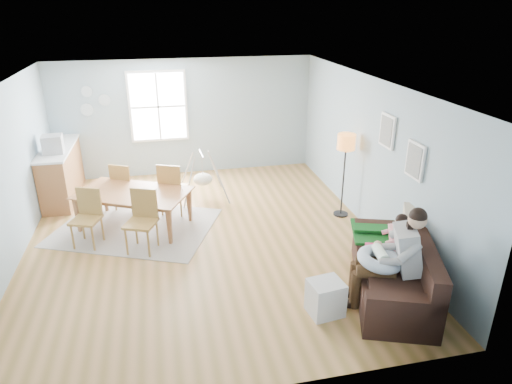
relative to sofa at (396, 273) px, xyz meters
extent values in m
cube|color=olive|center=(-2.51, 2.15, -0.36)|extent=(8.40, 9.40, 0.08)
cube|color=white|center=(-2.51, 2.15, 2.68)|extent=(8.40, 9.40, 0.60)
cube|color=#91ABBD|center=(-2.51, 6.81, 1.03)|extent=(8.40, 0.08, 3.90)
cube|color=#91ABBD|center=(-2.51, -2.51, 1.03)|extent=(8.40, 0.08, 3.90)
cube|color=#91ABBD|center=(1.65, 2.15, 1.03)|extent=(0.08, 9.40, 3.90)
cube|color=white|center=(-3.11, 5.62, 1.33)|extent=(1.32, 0.06, 1.62)
cube|color=white|center=(-3.11, 5.59, 1.33)|extent=(1.20, 0.02, 1.50)
cube|color=white|center=(-3.11, 5.58, 1.33)|extent=(1.20, 0.03, 0.04)
cube|color=white|center=(-3.11, 5.58, 1.33)|extent=(0.04, 0.03, 1.50)
cube|color=white|center=(0.46, 0.65, 1.43)|extent=(0.04, 0.44, 0.54)
cube|color=slate|center=(0.43, 0.65, 1.43)|extent=(0.01, 0.36, 0.46)
cube|color=white|center=(0.46, 1.55, 1.63)|extent=(0.04, 0.44, 0.54)
cube|color=slate|center=(0.43, 1.55, 1.63)|extent=(0.01, 0.36, 0.46)
cylinder|color=#A9BFCA|center=(-4.61, 5.62, 1.73)|extent=(0.24, 0.02, 0.24)
cylinder|color=#A9BFCA|center=(-4.26, 5.62, 1.53)|extent=(0.26, 0.02, 0.26)
cylinder|color=#A9BFCA|center=(-4.66, 5.62, 1.33)|extent=(0.28, 0.02, 0.28)
cube|color=black|center=(-0.06, 0.02, -0.10)|extent=(1.64, 2.40, 0.44)
cube|color=black|center=(0.29, -0.10, 0.35)|extent=(0.95, 2.14, 0.45)
cube|color=black|center=(-0.40, -0.92, 0.21)|extent=(0.96, 0.52, 0.17)
cube|color=black|center=(0.28, 0.96, 0.21)|extent=(0.96, 0.52, 0.17)
cube|color=#114E18|center=(0.17, 0.72, 0.25)|extent=(1.22, 1.11, 0.04)
cube|color=tan|center=(0.37, 0.46, 0.49)|extent=(0.36, 0.52, 0.52)
cube|color=gray|center=(-0.07, -0.31, 0.56)|extent=(0.52, 0.58, 0.66)
sphere|color=tan|center=(-0.01, -0.33, 1.00)|extent=(0.24, 0.24, 0.24)
sphere|color=black|center=(-0.01, -0.33, 1.05)|extent=(0.23, 0.23, 0.23)
cylinder|color=#322212|center=(-0.48, -0.29, 0.25)|extent=(0.53, 0.33, 0.18)
cylinder|color=#322212|center=(-0.41, -0.06, 0.25)|extent=(0.53, 0.33, 0.18)
cylinder|color=#322212|center=(-0.71, -0.21, -0.04)|extent=(0.14, 0.14, 0.55)
cylinder|color=#322212|center=(-0.63, 0.02, -0.04)|extent=(0.14, 0.14, 0.55)
cube|color=black|center=(-0.80, -0.18, -0.28)|extent=(0.28, 0.19, 0.08)
cube|color=black|center=(-0.72, 0.05, -0.28)|extent=(0.28, 0.19, 0.08)
torus|color=#A8B9D2|center=(-0.40, -0.19, 0.38)|extent=(0.80, 0.79, 0.25)
cylinder|color=white|center=(-0.40, -0.19, 0.47)|extent=(0.19, 0.35, 0.14)
sphere|color=tan|center=(-0.35, -0.01, 0.50)|extent=(0.12, 0.12, 0.12)
cube|color=white|center=(0.07, 0.20, 0.43)|extent=(0.32, 0.34, 0.40)
sphere|color=tan|center=(0.10, 0.19, 0.70)|extent=(0.18, 0.18, 0.18)
sphere|color=black|center=(0.10, 0.19, 0.73)|extent=(0.18, 0.18, 0.18)
cylinder|color=#F03A74|center=(-0.21, 0.21, 0.25)|extent=(0.34, 0.19, 0.10)
cylinder|color=#F03A74|center=(-0.16, 0.36, 0.25)|extent=(0.34, 0.19, 0.10)
cylinder|color=#F03A74|center=(-0.35, 0.26, 0.07)|extent=(0.08, 0.08, 0.33)
cylinder|color=#F03A74|center=(-0.31, 0.40, 0.07)|extent=(0.08, 0.08, 0.33)
cylinder|color=black|center=(0.22, 2.57, -0.30)|extent=(0.29, 0.29, 0.03)
cylinder|color=black|center=(0.22, 2.57, 0.40)|extent=(0.03, 0.03, 1.43)
cylinder|color=orange|center=(0.22, 2.57, 1.17)|extent=(0.33, 0.33, 0.29)
cube|color=silver|center=(-1.15, -0.25, -0.07)|extent=(0.48, 0.44, 0.48)
cube|color=black|center=(-1.35, -0.28, -0.07)|extent=(0.07, 0.33, 0.39)
cube|color=#A49C96|center=(-3.71, 2.87, -0.31)|extent=(3.35, 3.01, 0.01)
imported|color=brown|center=(-3.71, 2.87, 0.03)|extent=(2.27, 1.88, 0.70)
cube|color=olive|center=(-4.47, 2.36, 0.16)|extent=(0.57, 0.57, 0.04)
cube|color=olive|center=(-4.40, 2.55, 0.43)|extent=(0.41, 0.19, 0.49)
cylinder|color=olive|center=(-4.70, 2.25, -0.08)|extent=(0.04, 0.04, 0.48)
cylinder|color=olive|center=(-4.36, 2.13, -0.08)|extent=(0.04, 0.04, 0.48)
cylinder|color=olive|center=(-4.57, 2.59, -0.08)|extent=(0.04, 0.04, 0.48)
cylinder|color=olive|center=(-4.24, 2.47, -0.08)|extent=(0.04, 0.04, 0.48)
cube|color=olive|center=(-3.56, 1.97, 0.19)|extent=(0.62, 0.62, 0.04)
cube|color=olive|center=(-3.48, 2.17, 0.47)|extent=(0.43, 0.21, 0.52)
cylinder|color=olive|center=(-3.81, 1.87, -0.06)|extent=(0.04, 0.04, 0.51)
cylinder|color=olive|center=(-3.46, 1.72, -0.06)|extent=(0.04, 0.04, 0.51)
cylinder|color=olive|center=(-3.66, 2.22, -0.06)|extent=(0.04, 0.04, 0.51)
cylinder|color=olive|center=(-3.31, 2.07, -0.06)|extent=(0.04, 0.04, 0.51)
cube|color=olive|center=(-3.86, 3.78, 0.16)|extent=(0.60, 0.60, 0.04)
cube|color=olive|center=(-3.95, 3.60, 0.43)|extent=(0.40, 0.23, 0.49)
cylinder|color=olive|center=(-3.61, 3.85, -0.08)|extent=(0.04, 0.04, 0.48)
cylinder|color=olive|center=(-3.94, 4.02, -0.08)|extent=(0.04, 0.04, 0.48)
cylinder|color=olive|center=(-3.78, 3.53, -0.08)|extent=(0.04, 0.04, 0.48)
cylinder|color=olive|center=(-4.10, 3.70, -0.08)|extent=(0.04, 0.04, 0.48)
cube|color=olive|center=(-2.95, 3.38, 0.20)|extent=(0.62, 0.62, 0.05)
cube|color=olive|center=(-3.03, 3.18, 0.48)|extent=(0.44, 0.22, 0.52)
cylinder|color=olive|center=(-2.70, 3.49, -0.06)|extent=(0.04, 0.04, 0.51)
cylinder|color=olive|center=(-3.05, 3.64, -0.06)|extent=(0.04, 0.04, 0.51)
cylinder|color=olive|center=(-2.84, 3.13, -0.06)|extent=(0.04, 0.04, 0.51)
cylinder|color=olive|center=(-3.20, 3.28, -0.06)|extent=(0.04, 0.04, 0.51)
cube|color=brown|center=(-5.21, 4.65, 0.23)|extent=(0.57, 1.96, 1.08)
cube|color=silver|center=(-5.21, 4.65, 0.78)|extent=(0.62, 2.00, 0.04)
cube|color=#A7A7AC|center=(-5.20, 4.27, 0.97)|extent=(0.39, 0.37, 0.35)
cube|color=black|center=(-5.37, 4.26, 0.97)|extent=(0.04, 0.29, 0.25)
cylinder|color=#A7A7AC|center=(-2.32, 3.98, 0.67)|extent=(0.06, 0.56, 0.04)
ellipsoid|color=white|center=(-2.32, 3.98, 0.11)|extent=(0.40, 0.40, 0.25)
cylinder|color=#A7A7AC|center=(-2.32, 3.98, 0.39)|extent=(0.01, 0.01, 0.45)
cylinder|color=#A7A7AC|center=(-2.62, 3.65, 0.19)|extent=(0.33, 0.37, 0.98)
cylinder|color=#A7A7AC|center=(-2.00, 3.67, 0.19)|extent=(0.35, 0.35, 0.98)
cylinder|color=#A7A7AC|center=(-2.65, 4.28, 0.19)|extent=(0.35, 0.35, 0.98)
cylinder|color=#A7A7AC|center=(-2.02, 4.30, 0.19)|extent=(0.33, 0.37, 0.98)
camera|label=1|loc=(-3.13, -4.98, 3.58)|focal=32.00mm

